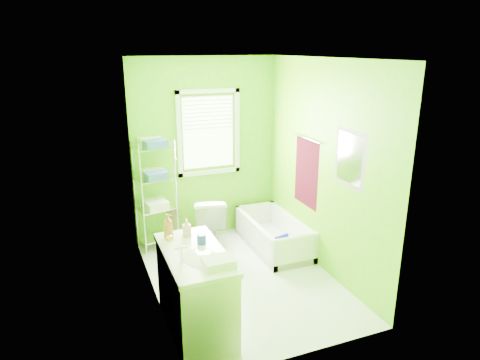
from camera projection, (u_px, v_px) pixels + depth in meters
name	position (u px, v px, depth m)	size (l,w,h in m)	color
ground	(242.00, 279.00, 5.23)	(2.90, 2.90, 0.00)	silver
room_envelope	(243.00, 156.00, 4.77)	(2.14, 2.94, 2.62)	#58AA08
window	(209.00, 128.00, 6.03)	(0.92, 0.05, 1.22)	white
door	(174.00, 255.00, 3.68)	(0.09, 0.80, 2.00)	white
right_wall_decor	(322.00, 167.00, 5.18)	(0.04, 1.48, 1.17)	#420716
bathtub	(274.00, 238.00, 6.01)	(0.64, 1.37, 0.44)	white
toilet	(210.00, 222.00, 5.96)	(0.43, 0.75, 0.76)	white
vanity	(196.00, 288.00, 4.20)	(0.57, 1.12, 1.10)	silver
wire_shelf_unit	(155.00, 183.00, 5.82)	(0.57, 0.47, 1.55)	silver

